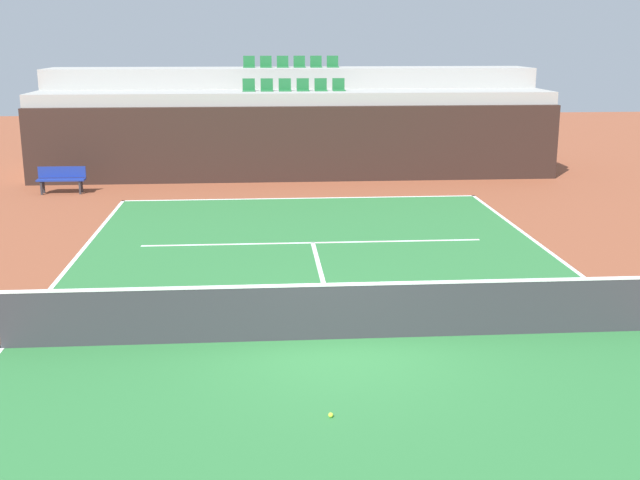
% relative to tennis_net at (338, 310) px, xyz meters
% --- Properties ---
extents(ground_plane, '(80.00, 80.00, 0.00)m').
position_rel_tennis_net_xyz_m(ground_plane, '(0.00, 0.00, -0.51)').
color(ground_plane, brown).
extents(court_surface, '(11.00, 24.00, 0.01)m').
position_rel_tennis_net_xyz_m(court_surface, '(0.00, 0.00, -0.50)').
color(court_surface, '#2D7238').
rests_on(court_surface, ground_plane).
extents(baseline_far, '(11.00, 0.10, 0.00)m').
position_rel_tennis_net_xyz_m(baseline_far, '(0.00, 11.95, -0.50)').
color(baseline_far, white).
rests_on(baseline_far, court_surface).
extents(sideline_left, '(0.10, 24.00, 0.00)m').
position_rel_tennis_net_xyz_m(sideline_left, '(-5.45, 0.00, -0.50)').
color(sideline_left, white).
rests_on(sideline_left, court_surface).
extents(service_line_far, '(8.26, 0.10, 0.00)m').
position_rel_tennis_net_xyz_m(service_line_far, '(0.00, 6.40, -0.50)').
color(service_line_far, white).
rests_on(service_line_far, court_surface).
extents(centre_service_line, '(0.10, 6.40, 0.00)m').
position_rel_tennis_net_xyz_m(centre_service_line, '(0.00, 3.20, -0.50)').
color(centre_service_line, white).
rests_on(centre_service_line, court_surface).
extents(back_wall, '(18.37, 0.30, 2.58)m').
position_rel_tennis_net_xyz_m(back_wall, '(0.00, 15.03, 0.78)').
color(back_wall, black).
rests_on(back_wall, ground_plane).
extents(stands_tier_lower, '(18.37, 2.40, 3.01)m').
position_rel_tennis_net_xyz_m(stands_tier_lower, '(0.00, 16.38, 0.99)').
color(stands_tier_lower, '#9E9E99').
rests_on(stands_tier_lower, ground_plane).
extents(stands_tier_upper, '(18.37, 2.40, 3.74)m').
position_rel_tennis_net_xyz_m(stands_tier_upper, '(0.00, 18.78, 1.36)').
color(stands_tier_upper, '#9E9E99').
rests_on(stands_tier_upper, ground_plane).
extents(seating_row_lower, '(3.64, 0.44, 0.44)m').
position_rel_tennis_net_xyz_m(seating_row_lower, '(0.00, 16.47, 2.62)').
color(seating_row_lower, '#1E6633').
rests_on(seating_row_lower, stands_tier_lower).
extents(seating_row_upper, '(3.64, 0.44, 0.44)m').
position_rel_tennis_net_xyz_m(seating_row_upper, '(0.00, 18.87, 3.35)').
color(seating_row_upper, '#1E6633').
rests_on(seating_row_upper, stands_tier_upper).
extents(tennis_net, '(11.08, 0.08, 1.07)m').
position_rel_tennis_net_xyz_m(tennis_net, '(0.00, 0.00, 0.00)').
color(tennis_net, black).
rests_on(tennis_net, court_surface).
extents(player_bench, '(1.50, 0.40, 0.85)m').
position_rel_tennis_net_xyz_m(player_bench, '(-7.59, 13.41, -0.00)').
color(player_bench, navy).
rests_on(player_bench, ground_plane).
extents(tennis_ball_0, '(0.07, 0.07, 0.07)m').
position_rel_tennis_net_xyz_m(tennis_ball_0, '(-0.37, -2.80, -0.47)').
color(tennis_ball_0, '#CCE033').
rests_on(tennis_ball_0, court_surface).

